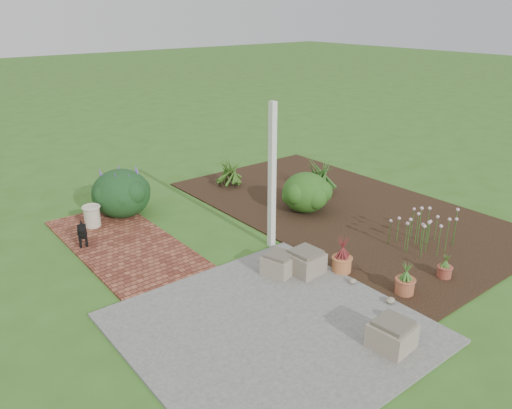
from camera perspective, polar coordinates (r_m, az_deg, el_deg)
ground at (r=8.46m, az=0.62°, el=-5.51°), size 80.00×80.00×0.00m
concrete_patio at (r=6.61m, az=1.78°, el=-13.87°), size 3.50×3.50×0.04m
brick_path at (r=9.04m, az=-14.96°, el=-4.30°), size 1.60×3.50×0.04m
garden_bed at (r=10.37m, az=9.66°, el=-0.45°), size 4.00×7.00×0.03m
veranda_post at (r=8.22m, az=1.85°, el=3.12°), size 0.10×0.10×2.50m
stone_trough_near at (r=6.39m, az=15.26°, el=-14.27°), size 0.51×0.51×0.31m
stone_trough_mid at (r=7.76m, az=5.67°, el=-6.63°), size 0.51×0.51×0.32m
stone_trough_far at (r=7.71m, az=2.66°, el=-6.88°), size 0.54×0.54×0.29m
black_dog at (r=9.02m, az=-19.25°, el=-2.96°), size 0.25×0.48×0.42m
cream_ceramic_urn at (r=9.77m, az=-18.23°, el=-1.30°), size 0.38×0.38×0.39m
evergreen_shrub at (r=10.01m, az=5.73°, el=1.51°), size 1.11×1.11×0.81m
agapanthus_clump_back at (r=11.04m, az=7.25°, el=3.69°), size 1.25×1.25×0.92m
agapanthus_clump_front at (r=11.41m, az=-3.10°, el=3.98°), size 0.98×0.98×0.75m
pink_flower_patch at (r=8.94m, az=18.81°, el=-2.57°), size 1.13×1.13×0.68m
terracotta_pot_bronze at (r=7.90m, az=9.77°, el=-6.72°), size 0.38×0.38×0.24m
terracotta_pot_small_left at (r=8.17m, az=20.73°, el=-7.18°), size 0.26×0.26×0.18m
terracotta_pot_small_right at (r=7.54m, az=16.64°, el=-8.91°), size 0.32×0.32×0.23m
purple_flowering_bush at (r=10.13m, az=-15.17°, el=1.38°), size 1.24×1.24×0.96m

